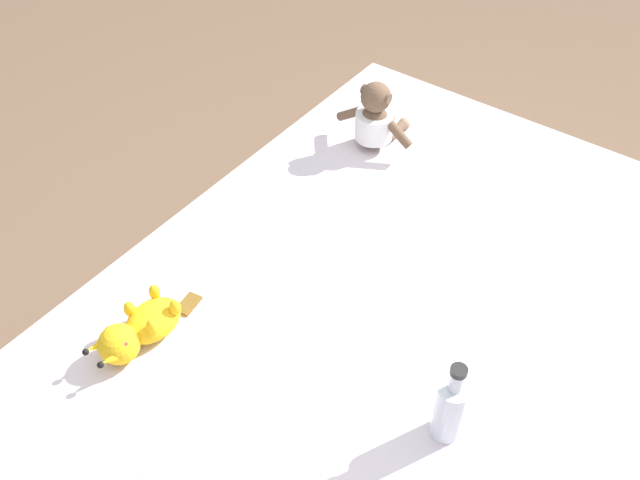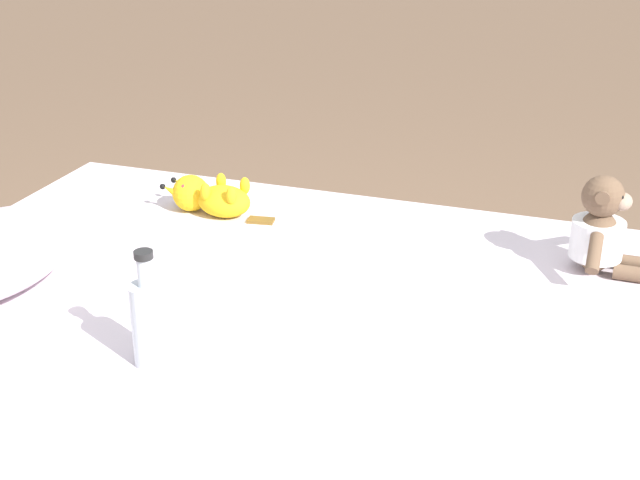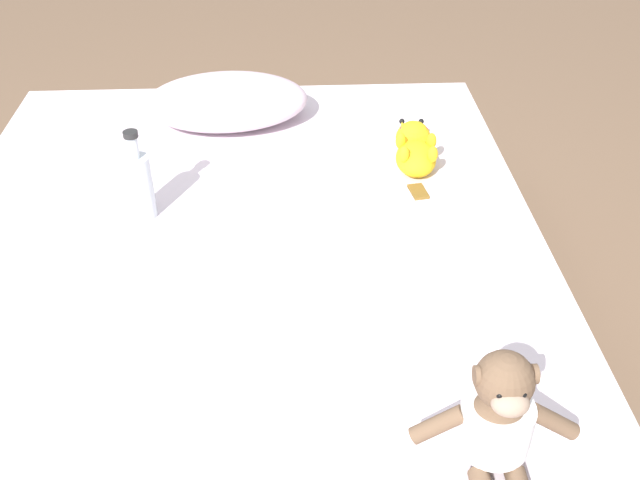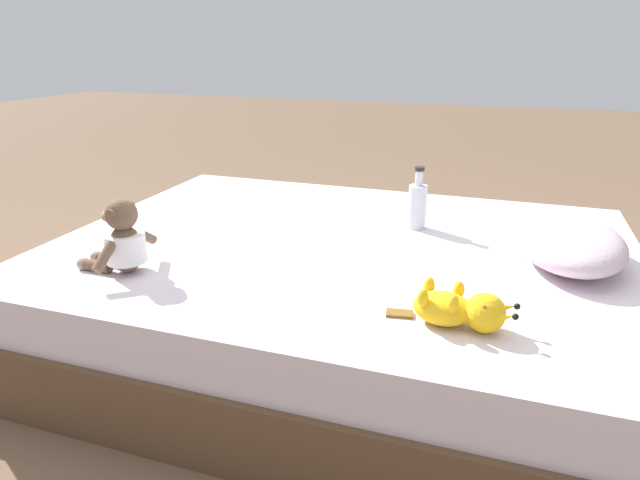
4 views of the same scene
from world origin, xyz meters
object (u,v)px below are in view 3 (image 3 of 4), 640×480
(bed, at_px, (242,330))
(plush_yellow_creature, at_px, (415,149))
(glass_bottle, at_px, (139,184))
(plush_monkey, at_px, (498,424))
(pillow, at_px, (227,101))

(bed, xyz_separation_m, plush_yellow_creature, (0.48, 0.45, 0.25))
(bed, bearing_deg, glass_bottle, 138.05)
(plush_monkey, bearing_deg, bed, 128.61)
(bed, height_order, plush_monkey, plush_monkey)
(plush_monkey, relative_size, glass_bottle, 1.21)
(plush_yellow_creature, bearing_deg, pillow, 151.55)
(pillow, bearing_deg, plush_yellow_creature, -28.45)
(pillow, bearing_deg, plush_monkey, -68.56)
(bed, bearing_deg, plush_yellow_creature, 42.98)
(plush_monkey, height_order, glass_bottle, glass_bottle)
(pillow, distance_m, glass_bottle, 0.55)
(bed, relative_size, plush_yellow_creature, 6.21)
(pillow, height_order, plush_yellow_creature, pillow)
(plush_monkey, xyz_separation_m, plush_yellow_creature, (0.02, 1.01, -0.05))
(pillow, distance_m, plush_monkey, 1.40)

